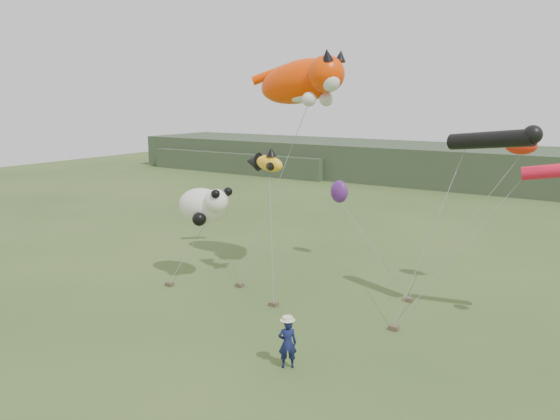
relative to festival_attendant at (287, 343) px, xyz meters
The scene contains 9 objects.
ground 2.44m from the festival_attendant, behind, with size 120.00×120.00×0.00m, color #385123.
headland 45.08m from the festival_attendant, 96.87° to the left, with size 90.00×13.00×4.00m.
festival_attendant is the anchor object (origin of this frame).
sandbag_anchors 6.33m from the festival_attendant, 120.27° to the left, with size 11.58×4.65×0.18m.
cat_kite 13.37m from the festival_attendant, 116.94° to the left, with size 6.10×3.25×2.84m.
fish_kite 10.30m from the festival_attendant, 129.65° to the left, with size 2.35×1.57×1.23m.
tube_kites 11.51m from the festival_attendant, 54.84° to the left, with size 5.98×1.88×2.14m.
panda_kite 10.50m from the festival_attendant, 146.40° to the left, with size 3.09×2.00×1.92m.
misc_kites 12.67m from the festival_attendant, 88.79° to the left, with size 10.60×1.94×4.10m.
Camera 1 is at (11.43, -14.70, 9.03)m, focal length 35.00 mm.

